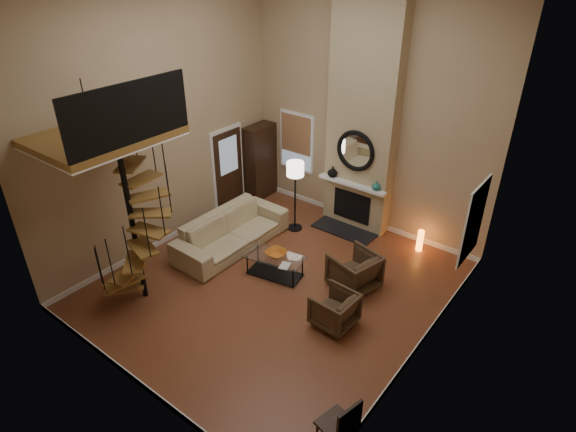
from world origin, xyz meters
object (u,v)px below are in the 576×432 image
Objects in this scene: hutch at (261,162)px; side_chair at (342,425)px; armchair_near at (357,273)px; accent_lamp at (420,241)px; sofa at (232,231)px; coffee_table at (275,263)px; armchair_far at (337,311)px; floor_lamp at (295,174)px.

hutch is 2.10× the size of side_chair.
armchair_near is 2.05m from accent_lamp.
sofa is 1.46m from coffee_table.
armchair_far is (3.27, -0.77, -0.04)m from sofa.
sofa is 3.36m from armchair_far.
floor_lamp is (1.77, -0.86, 0.46)m from hutch.
sofa is at bearing -113.90° from floor_lamp.
side_chair is (4.60, -2.78, 0.13)m from sofa.
accent_lamp is at bearing 18.78° from floor_lamp.
sofa is at bearing 170.02° from coffee_table.
armchair_near is at bearing 117.18° from side_chair.
floor_lamp reaches higher than armchair_near.
sofa reaches higher than armchair_near.
hutch is 0.74× the size of sofa.
coffee_table is at bearing -102.98° from armchair_far.
accent_lamp reaches higher than coffee_table.
accent_lamp is 5.33m from side_chair.
hutch is 1.56× the size of coffee_table.
sofa is (1.12, -2.33, -0.55)m from hutch.
armchair_near is 1.71× the size of accent_lamp.
accent_lamp is (0.13, 3.18, -0.10)m from armchair_far.
armchair_near is (2.97, 0.40, -0.04)m from sofa.
hutch is at bearing -122.46° from armchair_far.
coffee_table is at bearing -65.61° from floor_lamp.
side_chair reaches higher than coffee_table.
armchair_far is 0.42× the size of floor_lamp.
armchair_near is 2.77m from floor_lamp.
armchair_near is at bearing -102.05° from accent_lamp.
side_chair is (3.17, -2.53, 0.24)m from coffee_table.
armchair_near is 1.67m from coffee_table.
hutch is 3.69m from coffee_table.
side_chair reaches higher than accent_lamp.
accent_lamp is at bearing 53.54° from coffee_table.
hutch reaches higher than side_chair.
coffee_table is 1.34× the size of side_chair.
armchair_far is at bearing 28.95° from armchair_near.
sofa is 4.17m from accent_lamp.
hutch is 1.18× the size of floor_lamp.
sofa is 1.60× the size of floor_lamp.
armchair_far is (0.30, -1.17, 0.00)m from armchair_near.
hutch reaches higher than floor_lamp.
armchair_far is at bearing -15.82° from coffee_table.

